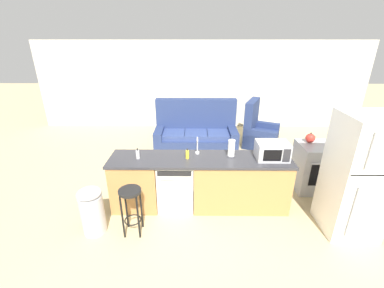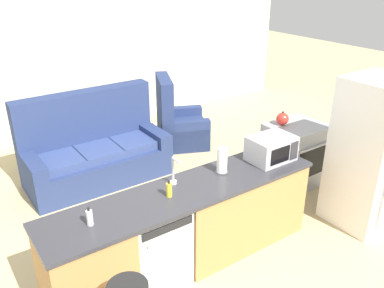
{
  "view_description": "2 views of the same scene",
  "coord_description": "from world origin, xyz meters",
  "px_view_note": "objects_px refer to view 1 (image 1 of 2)",
  "views": [
    {
      "loc": [
        0.05,
        -3.71,
        2.73
      ],
      "look_at": [
        0.01,
        0.39,
        0.98
      ],
      "focal_mm": 24.0,
      "sensor_mm": 36.0,
      "label": 1
    },
    {
      "loc": [
        -1.77,
        -2.86,
        2.96
      ],
      "look_at": [
        0.6,
        0.55,
        1.07
      ],
      "focal_mm": 38.0,
      "sensor_mm": 36.0,
      "label": 2
    }
  ],
  "objects_px": {
    "paper_towel_roll": "(231,148)",
    "trash_bin": "(92,210)",
    "soap_bottle": "(187,154)",
    "armchair": "(258,133)",
    "stove_range": "(317,167)",
    "microwave": "(272,151)",
    "couch": "(196,135)",
    "dishwasher": "(176,184)",
    "refrigerator": "(357,176)",
    "bar_stool": "(131,202)",
    "kettle": "(310,138)",
    "dish_soap_bottle": "(138,154)"
  },
  "relations": [
    {
      "from": "paper_towel_roll",
      "to": "trash_bin",
      "type": "relative_size",
      "value": 0.38
    },
    {
      "from": "soap_bottle",
      "to": "armchair",
      "type": "xyz_separation_m",
      "value": [
        1.79,
        2.65,
        -0.62
      ]
    },
    {
      "from": "stove_range",
      "to": "armchair",
      "type": "height_order",
      "value": "armchair"
    },
    {
      "from": "microwave",
      "to": "paper_towel_roll",
      "type": "bearing_deg",
      "value": 172.75
    },
    {
      "from": "trash_bin",
      "to": "couch",
      "type": "xyz_separation_m",
      "value": [
        1.53,
        2.99,
        0.02
      ]
    },
    {
      "from": "dishwasher",
      "to": "refrigerator",
      "type": "xyz_separation_m",
      "value": [
        2.6,
        -0.55,
        0.48
      ]
    },
    {
      "from": "stove_range",
      "to": "bar_stool",
      "type": "relative_size",
      "value": 1.22
    },
    {
      "from": "microwave",
      "to": "bar_stool",
      "type": "relative_size",
      "value": 0.68
    },
    {
      "from": "kettle",
      "to": "refrigerator",
      "type": "bearing_deg",
      "value": -82.32
    },
    {
      "from": "dish_soap_bottle",
      "to": "couch",
      "type": "height_order",
      "value": "couch"
    },
    {
      "from": "dishwasher",
      "to": "stove_range",
      "type": "relative_size",
      "value": 0.93
    },
    {
      "from": "stove_range",
      "to": "soap_bottle",
      "type": "height_order",
      "value": "soap_bottle"
    },
    {
      "from": "dishwasher",
      "to": "stove_range",
      "type": "bearing_deg",
      "value": 11.91
    },
    {
      "from": "couch",
      "to": "kettle",
      "type": "bearing_deg",
      "value": -38.28
    },
    {
      "from": "microwave",
      "to": "couch",
      "type": "relative_size",
      "value": 0.25
    },
    {
      "from": "armchair",
      "to": "couch",
      "type": "bearing_deg",
      "value": -169.07
    },
    {
      "from": "microwave",
      "to": "kettle",
      "type": "distance_m",
      "value": 1.12
    },
    {
      "from": "microwave",
      "to": "armchair",
      "type": "bearing_deg",
      "value": 80.53
    },
    {
      "from": "soap_bottle",
      "to": "kettle",
      "type": "xyz_separation_m",
      "value": [
        2.24,
        0.69,
        0.01
      ]
    },
    {
      "from": "kettle",
      "to": "bar_stool",
      "type": "height_order",
      "value": "kettle"
    },
    {
      "from": "stove_range",
      "to": "microwave",
      "type": "xyz_separation_m",
      "value": [
        -1.06,
        -0.55,
        0.59
      ]
    },
    {
      "from": "dish_soap_bottle",
      "to": "bar_stool",
      "type": "bearing_deg",
      "value": -89.82
    },
    {
      "from": "refrigerator",
      "to": "dish_soap_bottle",
      "type": "height_order",
      "value": "refrigerator"
    },
    {
      "from": "bar_stool",
      "to": "trash_bin",
      "type": "height_order",
      "value": "same"
    },
    {
      "from": "stove_range",
      "to": "trash_bin",
      "type": "height_order",
      "value": "stove_range"
    },
    {
      "from": "stove_range",
      "to": "couch",
      "type": "relative_size",
      "value": 0.45
    },
    {
      "from": "dish_soap_bottle",
      "to": "trash_bin",
      "type": "xyz_separation_m",
      "value": [
        -0.58,
        -0.65,
        -0.59
      ]
    },
    {
      "from": "refrigerator",
      "to": "paper_towel_roll",
      "type": "xyz_separation_m",
      "value": [
        -1.7,
        0.63,
        0.14
      ]
    },
    {
      "from": "dish_soap_bottle",
      "to": "trash_bin",
      "type": "height_order",
      "value": "dish_soap_bottle"
    },
    {
      "from": "refrigerator",
      "to": "armchair",
      "type": "xyz_separation_m",
      "value": [
        -0.62,
        3.19,
        -0.55
      ]
    },
    {
      "from": "soap_bottle",
      "to": "dish_soap_bottle",
      "type": "distance_m",
      "value": 0.79
    },
    {
      "from": "dishwasher",
      "to": "bar_stool",
      "type": "bearing_deg",
      "value": -131.1
    },
    {
      "from": "dish_soap_bottle",
      "to": "microwave",
      "type": "bearing_deg",
      "value": 0.41
    },
    {
      "from": "refrigerator",
      "to": "kettle",
      "type": "distance_m",
      "value": 1.24
    },
    {
      "from": "stove_range",
      "to": "paper_towel_roll",
      "type": "bearing_deg",
      "value": -164.55
    },
    {
      "from": "trash_bin",
      "to": "dishwasher",
      "type": "bearing_deg",
      "value": 29.38
    },
    {
      "from": "kettle",
      "to": "paper_towel_roll",
      "type": "bearing_deg",
      "value": -158.62
    },
    {
      "from": "refrigerator",
      "to": "couch",
      "type": "bearing_deg",
      "value": 128.08
    },
    {
      "from": "paper_towel_roll",
      "to": "soap_bottle",
      "type": "relative_size",
      "value": 1.6
    },
    {
      "from": "microwave",
      "to": "bar_stool",
      "type": "distance_m",
      "value": 2.3
    },
    {
      "from": "refrigerator",
      "to": "soap_bottle",
      "type": "distance_m",
      "value": 2.47
    },
    {
      "from": "dishwasher",
      "to": "trash_bin",
      "type": "height_order",
      "value": "dishwasher"
    },
    {
      "from": "microwave",
      "to": "paper_towel_roll",
      "type": "height_order",
      "value": "paper_towel_roll"
    },
    {
      "from": "dishwasher",
      "to": "microwave",
      "type": "xyz_separation_m",
      "value": [
        1.54,
        -0.0,
        0.62
      ]
    },
    {
      "from": "stove_range",
      "to": "armchair",
      "type": "relative_size",
      "value": 0.75
    },
    {
      "from": "bar_stool",
      "to": "couch",
      "type": "bearing_deg",
      "value": 72.63
    },
    {
      "from": "dishwasher",
      "to": "couch",
      "type": "distance_m",
      "value": 2.35
    },
    {
      "from": "dishwasher",
      "to": "armchair",
      "type": "relative_size",
      "value": 0.7
    },
    {
      "from": "soap_bottle",
      "to": "dish_soap_bottle",
      "type": "xyz_separation_m",
      "value": [
        -0.79,
        -0.0,
        0.0
      ]
    },
    {
      "from": "dish_soap_bottle",
      "to": "kettle",
      "type": "height_order",
      "value": "kettle"
    }
  ]
}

